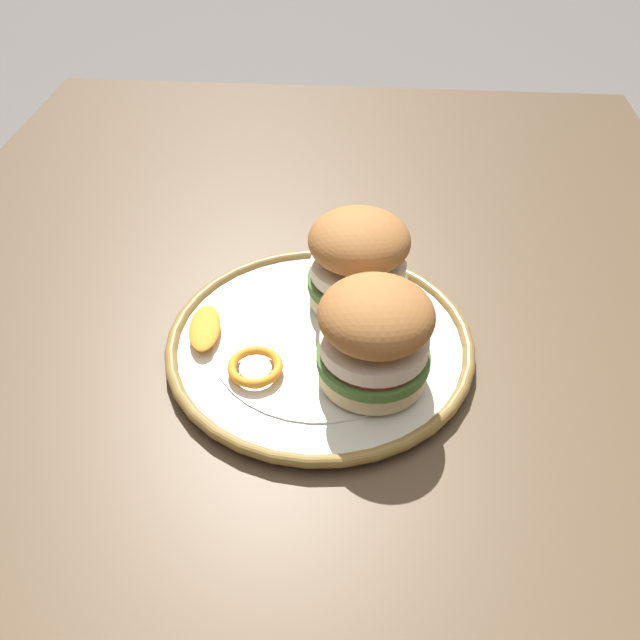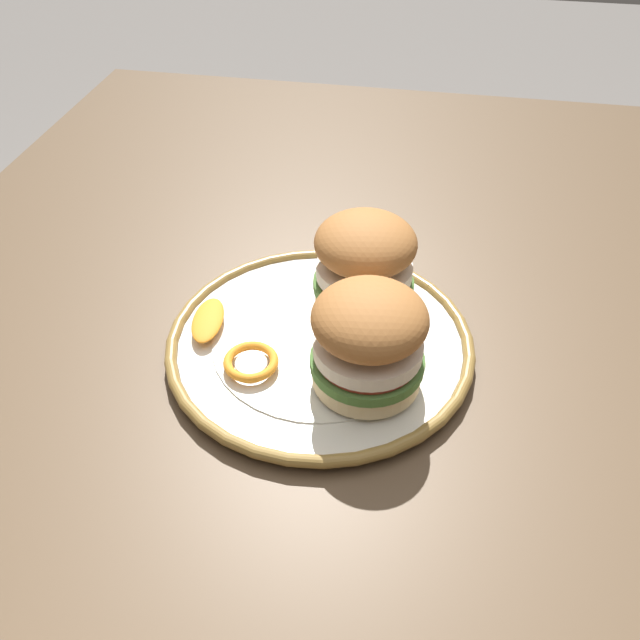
# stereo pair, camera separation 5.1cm
# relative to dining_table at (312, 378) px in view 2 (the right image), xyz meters

# --- Properties ---
(ground_plane) EXTENTS (8.00, 8.00, 0.00)m
(ground_plane) POSITION_rel_dining_table_xyz_m (0.00, 0.00, -0.64)
(ground_plane) COLOR slate
(dining_table) EXTENTS (1.26, 0.99, 0.74)m
(dining_table) POSITION_rel_dining_table_xyz_m (0.00, 0.00, 0.00)
(dining_table) COLOR brown
(dining_table) RESTS_ON ground
(dinner_plate) EXTENTS (0.31, 0.31, 0.02)m
(dinner_plate) POSITION_rel_dining_table_xyz_m (-0.05, -0.02, 0.10)
(dinner_plate) COLOR silver
(dinner_plate) RESTS_ON dining_table
(sandwich_half_left) EXTENTS (0.12, 0.12, 0.10)m
(sandwich_half_left) POSITION_rel_dining_table_xyz_m (0.01, -0.05, 0.16)
(sandwich_half_left) COLOR beige
(sandwich_half_left) RESTS_ON dinner_plate
(sandwich_half_right) EXTENTS (0.11, 0.11, 0.10)m
(sandwich_half_right) POSITION_rel_dining_table_xyz_m (-0.10, -0.07, 0.16)
(sandwich_half_right) COLOR beige
(sandwich_half_right) RESTS_ON dinner_plate
(orange_peel_curled) EXTENTS (0.07, 0.07, 0.01)m
(orange_peel_curled) POSITION_rel_dining_table_xyz_m (-0.10, 0.04, 0.12)
(orange_peel_curled) COLOR orange
(orange_peel_curled) RESTS_ON dinner_plate
(orange_peel_strip_long) EXTENTS (0.07, 0.04, 0.01)m
(orange_peel_strip_long) POSITION_rel_dining_table_xyz_m (-0.05, 0.10, 0.12)
(orange_peel_strip_long) COLOR orange
(orange_peel_strip_long) RESTS_ON dinner_plate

